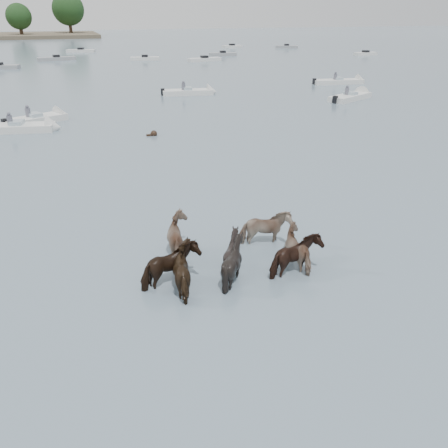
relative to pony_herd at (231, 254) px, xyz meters
name	(u,v)px	position (x,y,z in m)	size (l,w,h in m)	color
ground	(193,286)	(-1.43, -0.62, -0.49)	(400.00, 400.00, 0.00)	#4A5E6A
pony_herd	(231,254)	(0.00, 0.00, 0.00)	(6.16, 4.04, 1.56)	black
swimming_pony	(153,134)	(0.95, 17.57, -0.39)	(0.72, 0.44, 0.44)	black
motorboat_a	(45,118)	(-5.79, 24.34, -0.27)	(5.01, 3.62, 1.92)	silver
motorboat_b	(30,128)	(-6.73, 21.53, -0.27)	(5.46, 2.60, 1.92)	silver
motorboat_c	(195,92)	(7.95, 32.13, -0.27)	(5.52, 2.39, 1.92)	silver
motorboat_d	(354,96)	(21.22, 25.04, -0.27)	(5.64, 3.86, 1.92)	silver
motorboat_e	(345,82)	(25.67, 33.63, -0.27)	(6.26, 2.47, 1.92)	silver
distant_flotilla	(74,58)	(-1.62, 72.16, -0.24)	(103.06, 28.67, 0.93)	silver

